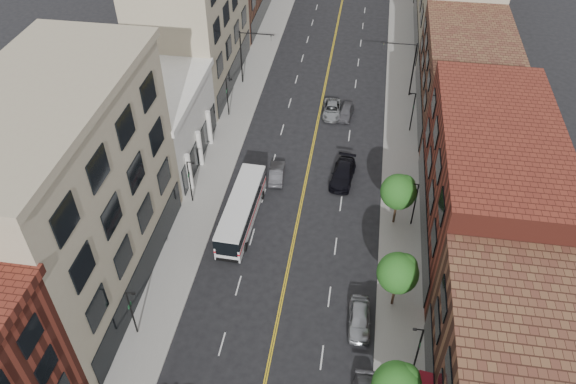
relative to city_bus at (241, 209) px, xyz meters
The scene contains 23 objects.
sidewalk_left 13.98m from the city_bus, 109.50° to the left, with size 4.00×110.00×0.15m, color gray.
sidewalk_right 20.25m from the city_bus, 40.44° to the left, with size 4.00×110.00×0.15m, color gray.
bldg_l_tanoffice 16.39m from the city_bus, 142.57° to the right, with size 10.00×22.00×18.00m, color gray.
bldg_l_white 14.95m from the city_bus, 142.00° to the left, with size 10.00×14.00×8.00m, color silver.
bldg_l_far_a 29.50m from the city_bus, 114.04° to the left, with size 10.00×20.00×18.00m, color gray.
bldg_r_mid 22.88m from the city_bus, ahead, with size 10.00×22.00×12.00m, color maroon.
bldg_r_far_a 32.32m from the city_bus, 45.92° to the left, with size 10.00×20.00×10.00m, color brown.
tree_r_2 16.89m from the city_bus, 27.98° to the right, with size 3.40×3.40×5.59m.
tree_r_3 15.11m from the city_bus, ahead, with size 3.40×3.40×5.59m.
lamp_l_1 15.05m from the city_bus, 111.89° to the right, with size 0.81×0.55×5.05m.
lamp_l_2 6.11m from the city_bus, 159.48° to the left, with size 0.81×0.55×5.05m.
lamp_l_3 18.98m from the city_bus, 107.17° to the left, with size 0.81×0.55×5.05m.
lamp_r_1 21.48m from the city_bus, 40.45° to the right, with size 0.81×0.55×5.05m.
lamp_r_2 16.50m from the city_bus, ahead, with size 0.81×0.55×5.05m.
lamp_r_3 24.40m from the city_bus, 47.96° to the left, with size 0.81×0.55×5.05m.
signal_mast_left 26.72m from the city_bus, 100.64° to the left, with size 4.49×0.18×7.20m.
signal_mast_right 30.56m from the city_bus, 59.08° to the left, with size 4.49×0.18×7.20m.
city_bus is the anchor object (origin of this frame).
car_parked_far 15.91m from the city_bus, 40.83° to the right, with size 1.82×4.53×1.54m, color #9B9EA3.
car_lane_behind 7.54m from the city_bus, 72.67° to the left, with size 1.46×4.17×1.38m, color #46464B.
car_lane_a 12.18m from the city_bus, 40.73° to the left, with size 2.23×5.49×1.59m, color black.
car_lane_b 21.50m from the city_bus, 71.36° to the left, with size 2.21×4.80×1.33m, color gray.
car_lane_c 21.89m from the city_bus, 66.77° to the left, with size 1.59×3.95×1.34m, color #525157.
Camera 1 is at (5.10, -16.46, 38.53)m, focal length 35.00 mm.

